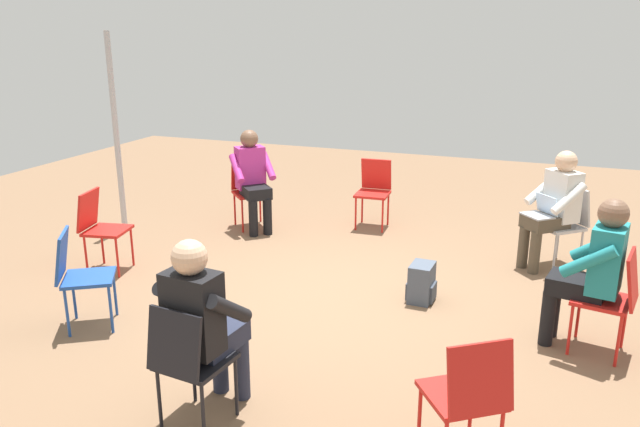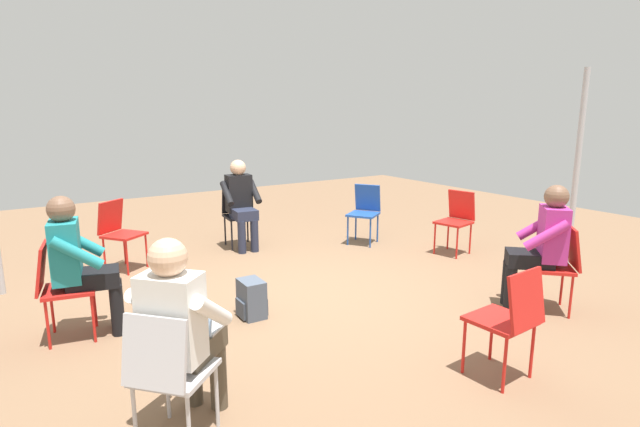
% 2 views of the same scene
% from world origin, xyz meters
% --- Properties ---
extents(ground_plane, '(14.00, 14.00, 0.00)m').
position_xyz_m(ground_plane, '(0.00, 0.00, 0.00)').
color(ground_plane, brown).
extents(chair_northeast, '(0.58, 0.57, 0.85)m').
position_xyz_m(chair_northeast, '(1.98, 1.46, 0.50)').
color(chair_northeast, red).
rests_on(chair_northeast, ground).
extents(chair_northwest, '(0.58, 0.59, 0.85)m').
position_xyz_m(chair_northwest, '(-1.65, 1.95, 0.50)').
color(chair_northwest, '#B7B7BC').
rests_on(chair_northwest, ground).
extents(chair_north, '(0.47, 0.50, 0.85)m').
position_xyz_m(chair_north, '(0.25, 2.30, 0.50)').
color(chair_north, red).
rests_on(chair_north, ground).
extents(chair_west, '(0.46, 0.42, 0.85)m').
position_xyz_m(chair_west, '(-2.24, -0.30, 0.50)').
color(chair_west, red).
rests_on(chair_west, ground).
extents(chair_east, '(0.48, 0.44, 0.85)m').
position_xyz_m(chair_east, '(2.20, -0.20, 0.50)').
color(chair_east, black).
rests_on(chair_east, ground).
extents(chair_southwest, '(0.58, 0.58, 0.85)m').
position_xyz_m(chair_southwest, '(-1.70, -1.78, 0.50)').
color(chair_southwest, red).
rests_on(chair_southwest, ground).
extents(chair_southeast, '(0.56, 0.58, 0.85)m').
position_xyz_m(chair_southeast, '(1.32, -1.81, 0.50)').
color(chair_southeast, '#1E4799').
rests_on(chair_southeast, ground).
extents(chair_south, '(0.47, 0.51, 0.85)m').
position_xyz_m(chair_south, '(0.21, -2.50, 0.50)').
color(chair_south, red).
rests_on(chair_south, ground).
extents(person_with_laptop, '(0.63, 0.64, 1.24)m').
position_xyz_m(person_with_laptop, '(-1.53, 1.83, 0.69)').
color(person_with_laptop, '#4C4233').
rests_on(person_with_laptop, ground).
extents(person_in_teal, '(0.56, 0.57, 1.24)m').
position_xyz_m(person_in_teal, '(0.22, 2.13, 0.69)').
color(person_in_teal, black).
rests_on(person_in_teal, ground).
extents(person_in_black, '(0.55, 0.53, 1.24)m').
position_xyz_m(person_in_black, '(2.04, -0.18, 0.69)').
color(person_in_black, '#23283D').
rests_on(person_in_black, ground).
extents(person_in_magenta, '(0.63, 0.63, 1.24)m').
position_xyz_m(person_in_magenta, '(-1.58, -1.66, 0.69)').
color(person_in_magenta, black).
rests_on(person_in_magenta, ground).
extents(backpack_near_laptop_user, '(0.29, 0.26, 0.36)m').
position_xyz_m(backpack_near_laptop_user, '(-0.21, 0.75, 0.16)').
color(backpack_near_laptop_user, '#475160').
rests_on(backpack_near_laptop_user, ground).
extents(tent_pole_far, '(0.07, 0.07, 2.40)m').
position_xyz_m(tent_pole_far, '(-1.00, -3.18, 1.20)').
color(tent_pole_far, '#B2B2B7').
rests_on(tent_pole_far, ground).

